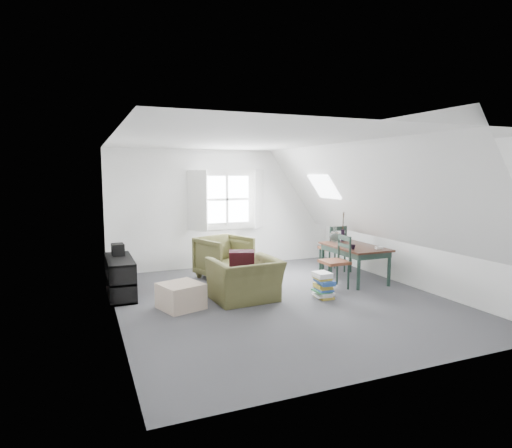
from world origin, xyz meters
name	(u,v)px	position (x,y,z in m)	size (l,w,h in m)	color
floor	(281,300)	(0.00, 0.00, 0.00)	(5.50, 5.50, 0.00)	#45464A
ceiling	(282,141)	(0.00, 0.00, 2.50)	(5.50, 5.50, 0.00)	white
wall_back	(226,209)	(0.00, 2.75, 1.25)	(5.00, 5.00, 0.00)	white
wall_front	(404,252)	(0.00, -2.75, 1.25)	(5.00, 5.00, 0.00)	white
wall_left	(114,230)	(-2.50, 0.00, 1.25)	(5.50, 5.50, 0.00)	white
wall_right	(408,216)	(2.50, 0.00, 1.25)	(5.50, 5.50, 0.00)	white
slope_left	(183,190)	(-1.55, 0.00, 1.78)	(5.50, 5.50, 0.00)	white
slope_right	(365,187)	(1.55, 0.00, 1.78)	(5.50, 5.50, 0.00)	white
dormer_window	(227,199)	(0.00, 2.68, 1.45)	(1.71, 0.35, 1.30)	white
skylight	(324,187)	(1.55, 1.30, 1.75)	(0.55, 0.75, 0.04)	white
armchair_near	(245,300)	(-0.55, 0.18, 0.00)	(1.03, 0.90, 0.67)	#4D4C27
armchair_far	(224,278)	(-0.40, 1.71, 0.00)	(0.86, 0.89, 0.81)	#4D4C27
throw_pillow	(242,262)	(-0.55, 0.33, 0.59)	(0.40, 0.11, 0.40)	#350E18
ottoman	(181,296)	(-1.58, 0.18, 0.19)	(0.57, 0.57, 0.38)	tan
dining_table	(355,250)	(1.81, 0.60, 0.57)	(0.79, 1.32, 0.66)	black
demijohn	(335,236)	(1.66, 1.05, 0.79)	(0.22, 0.22, 0.31)	silver
vase_twigs	(343,235)	(1.91, 1.15, 0.79)	(0.08, 0.08, 0.59)	black
cup	(353,249)	(1.56, 0.30, 0.66)	(0.09, 0.09, 0.08)	black
paper_box	(379,248)	(2.01, 0.15, 0.68)	(0.12, 0.08, 0.04)	white
dining_chair_far	(333,247)	(1.84, 1.37, 0.50)	(0.45, 0.45, 0.96)	#5E2C19
dining_chair_near	(336,261)	(1.20, 0.28, 0.48)	(0.43, 0.43, 0.92)	#5E2C19
media_shelf	(120,279)	(-2.36, 1.19, 0.28)	(0.41, 1.23, 0.63)	black
electronics_box	(118,250)	(-2.36, 1.49, 0.72)	(0.19, 0.27, 0.21)	black
magazine_stack	(323,285)	(0.67, -0.18, 0.21)	(0.32, 0.38, 0.42)	#B29933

